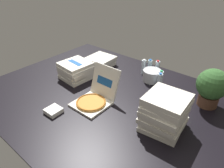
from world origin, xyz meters
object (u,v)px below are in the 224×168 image
open_pizza_box (95,97)px  water_bottle_2 (160,79)px  water_bottle_1 (157,68)px  potted_plant (212,86)px  water_bottle_0 (150,67)px  pizza_stack_left_mid (100,61)px  water_bottle_4 (160,81)px  napkin_pile (54,111)px  water_bottle_3 (144,67)px  pizza_stack_right_near (76,71)px  pizza_stack_right_far (165,113)px  ice_bucket (152,75)px

open_pizza_box → water_bottle_2: bearing=63.7°
water_bottle_1 → potted_plant: potted_plant is taller
water_bottle_0 → water_bottle_2: size_ratio=1.00×
water_bottle_1 → pizza_stack_left_mid: bearing=-161.0°
water_bottle_4 → napkin_pile: size_ratio=1.44×
pizza_stack_left_mid → water_bottle_0: bearing=19.1°
water_bottle_3 → potted_plant: (1.02, -0.18, 0.15)m
pizza_stack_left_mid → water_bottle_1: water_bottle_1 is taller
pizza_stack_right_near → water_bottle_4: (1.08, 0.51, -0.01)m
pizza_stack_right_far → water_bottle_4: size_ratio=1.85×
pizza_stack_right_near → ice_bucket: 1.10m
pizza_stack_left_mid → water_bottle_0: water_bottle_0 is taller
open_pizza_box → pizza_stack_right_near: bearing=157.5°
water_bottle_1 → water_bottle_2: (0.19, -0.25, 0.00)m
pizza_stack_right_near → water_bottle_3: 1.01m
water_bottle_4 → potted_plant: bearing=4.5°
water_bottle_2 → potted_plant: (0.65, -0.02, 0.15)m
pizza_stack_right_far → water_bottle_3: 1.18m
open_pizza_box → potted_plant: bearing=37.7°
ice_bucket → water_bottle_1: 0.20m
potted_plant → ice_bucket: bearing=174.2°
water_bottle_2 → water_bottle_3: same height
water_bottle_3 → pizza_stack_left_mid: bearing=-163.7°
water_bottle_2 → ice_bucket: bearing=160.0°
potted_plant → water_bottle_0: bearing=165.8°
pizza_stack_left_mid → water_bottle_4: size_ratio=1.77×
ice_bucket → water_bottle_4: size_ratio=1.09×
pizza_stack_right_far → potted_plant: 0.73m
water_bottle_0 → napkin_pile: size_ratio=1.44×
ice_bucket → open_pizza_box: bearing=-105.6°
ice_bucket → pizza_stack_left_mid: bearing=-173.1°
pizza_stack_left_mid → ice_bucket: bearing=6.9°
pizza_stack_right_near → open_pizza_box: bearing=-22.5°
water_bottle_4 → ice_bucket: bearing=145.4°
water_bottle_4 → napkin_pile: (-0.67, -1.23, -0.09)m
pizza_stack_left_mid → napkin_pile: size_ratio=2.55×
pizza_stack_left_mid → water_bottle_1: (0.88, 0.30, 0.04)m
water_bottle_1 → pizza_stack_right_far: bearing=-57.7°
pizza_stack_right_near → water_bottle_4: bearing=25.4°
pizza_stack_right_near → pizza_stack_right_far: (1.48, -0.13, 0.07)m
pizza_stack_right_near → water_bottle_2: bearing=29.0°
water_bottle_1 → potted_plant: size_ratio=0.51×
ice_bucket → water_bottle_3: size_ratio=1.09×
napkin_pile → water_bottle_4: bearing=61.3°
open_pizza_box → water_bottle_0: open_pizza_box is taller
water_bottle_0 → napkin_pile: water_bottle_0 is taller
napkin_pile → water_bottle_1: bearing=73.7°
pizza_stack_right_far → ice_bucket: (-0.59, 0.78, -0.11)m
ice_bucket → pizza_stack_right_near: bearing=-144.0°
open_pizza_box → water_bottle_4: (0.45, 0.78, 0.04)m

